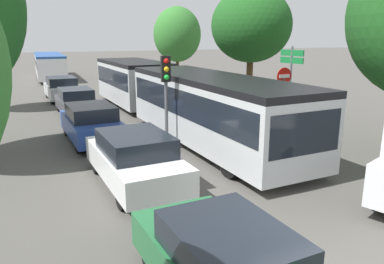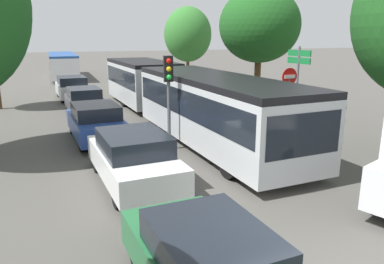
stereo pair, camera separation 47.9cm
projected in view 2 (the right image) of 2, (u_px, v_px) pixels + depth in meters
The scene contains 11 objects.
articulated_bus at pixel (177, 92), 17.36m from camera, with size 3.39×17.91×2.65m.
city_bus_rear at pixel (63, 64), 37.03m from camera, with size 2.64×11.02×2.36m.
queued_car_white at pixel (133, 158), 10.46m from camera, with size 2.01×4.39×1.50m.
queued_car_blue at pixel (96, 122), 14.88m from camera, with size 1.97×4.31×1.47m.
queued_car_graphite at pixel (84, 101), 20.00m from camera, with size 1.87×4.09×1.40m.
queued_car_silver at pixel (72, 88), 24.60m from camera, with size 2.00×4.37×1.49m.
traffic_light at pixel (169, 82), 13.21m from camera, with size 0.36×0.38×3.40m.
no_entry_sign at pixel (289, 91), 15.27m from camera, with size 0.70×0.08×2.82m.
direction_sign_post at pixel (298, 69), 17.34m from camera, with size 0.25×1.39×3.60m.
tree_right_mid at pixel (260, 25), 19.91m from camera, with size 4.31×4.31×6.59m.
tree_right_far at pixel (188, 35), 29.70m from camera, with size 3.77×3.77×6.32m.
Camera 2 is at (-3.91, -3.66, 4.08)m, focal length 35.00 mm.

